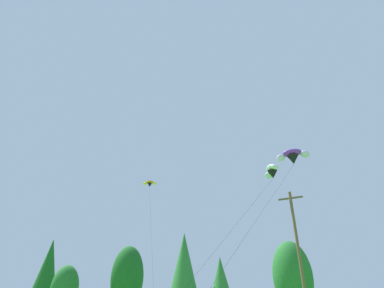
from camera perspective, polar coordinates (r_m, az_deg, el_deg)
treeline_tree_a at (r=65.85m, az=-24.75°, el=-20.11°), size 4.83×4.83×14.66m
treeline_tree_c at (r=54.96m, az=-11.67°, el=-22.64°), size 5.11×5.11×12.25m
treeline_tree_d at (r=44.49m, az=-1.48°, el=-21.55°), size 4.30×4.30×12.28m
treeline_tree_e at (r=42.35m, az=5.25°, el=-24.07°), size 3.54×3.54×8.81m
treeline_tree_f at (r=41.61m, az=17.79°, el=-21.93°), size 4.57×4.57×10.25m
utility_pole at (r=29.78m, az=18.96°, el=-19.08°), size 2.20×0.26×12.42m
parafoil_kite_high_white at (r=35.09m, az=14.27°, el=-4.85°), size 9.46×10.58×15.04m
parafoil_kite_mid_purple at (r=35.46m, az=17.78°, el=-2.15°), size 6.64×17.26×16.51m
parafoil_kite_far_orange at (r=48.95m, az=-7.68°, el=-7.16°), size 12.40×15.97×18.87m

